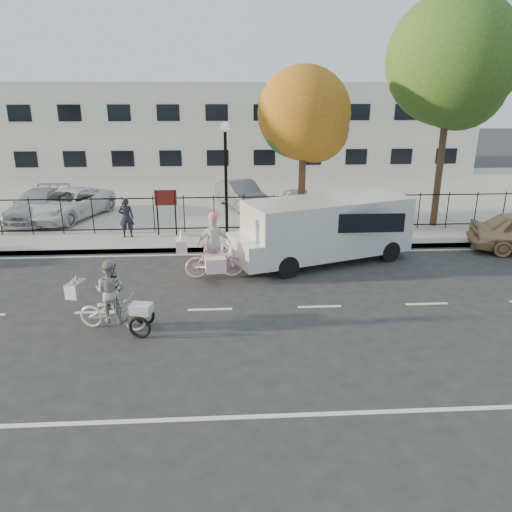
{
  "coord_description": "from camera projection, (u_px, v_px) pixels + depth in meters",
  "views": [
    {
      "loc": [
        0.5,
        -12.36,
        5.72
      ],
      "look_at": [
        1.32,
        1.2,
        1.1
      ],
      "focal_mm": 35.0,
      "sensor_mm": 36.0,
      "label": 1
    }
  ],
  "objects": [
    {
      "name": "pedestrian",
      "position": [
        126.0,
        217.0,
        19.26
      ],
      "size": [
        0.6,
        0.42,
        1.56
      ],
      "primitive_type": "imported",
      "rotation": [
        0.0,
        0.0,
        3.22
      ],
      "color": "black",
      "rests_on": "sidewalk"
    },
    {
      "name": "road_markings",
      "position": [
        210.0,
        309.0,
        13.49
      ],
      "size": [
        60.0,
        9.52,
        0.01
      ],
      "primitive_type": null,
      "color": "silver",
      "rests_on": "ground"
    },
    {
      "name": "lot_car_c",
      "position": [
        241.0,
        194.0,
        24.07
      ],
      "size": [
        2.63,
        4.11,
        1.28
      ],
      "primitive_type": "imported",
      "rotation": [
        0.0,
        0.0,
        0.36
      ],
      "color": "#55585E",
      "rests_on": "parking_lot"
    },
    {
      "name": "white_van",
      "position": [
        324.0,
        227.0,
        16.91
      ],
      "size": [
        6.6,
        3.83,
        2.17
      ],
      "rotation": [
        0.0,
        0.0,
        0.34
      ],
      "color": "white",
      "rests_on": "ground"
    },
    {
      "name": "building",
      "position": [
        218.0,
        126.0,
        36.15
      ],
      "size": [
        34.0,
        10.0,
        6.0
      ],
      "primitive_type": "cube",
      "color": "silver",
      "rests_on": "ground"
    },
    {
      "name": "iron_fence",
      "position": [
        214.0,
        213.0,
        20.0
      ],
      "size": [
        58.0,
        0.06,
        1.5
      ],
      "primitive_type": null,
      "color": "black",
      "rests_on": "sidewalk"
    },
    {
      "name": "ground",
      "position": [
        210.0,
        310.0,
        13.49
      ],
      "size": [
        120.0,
        120.0,
        0.0
      ],
      "primitive_type": "plane",
      "color": "#333334"
    },
    {
      "name": "unicorn_bike",
      "position": [
        213.0,
        254.0,
        15.51
      ],
      "size": [
        2.13,
        1.49,
        2.14
      ],
      "rotation": [
        0.0,
        0.0,
        1.65
      ],
      "color": "beige",
      "rests_on": "ground"
    },
    {
      "name": "zebra_trike",
      "position": [
        112.0,
        303.0,
        12.2
      ],
      "size": [
        2.11,
        1.15,
        1.81
      ],
      "rotation": [
        0.0,
        0.0,
        1.33
      ],
      "color": "silver",
      "rests_on": "ground"
    },
    {
      "name": "lamppost",
      "position": [
        226.0,
        159.0,
        18.94
      ],
      "size": [
        0.36,
        0.36,
        4.33
      ],
      "color": "black",
      "rests_on": "sidewalk"
    },
    {
      "name": "tree_mid",
      "position": [
        307.0,
        118.0,
        19.18
      ],
      "size": [
        3.6,
        3.57,
        6.55
      ],
      "color": "#442D1D",
      "rests_on": "ground"
    },
    {
      "name": "curb",
      "position": [
        214.0,
        249.0,
        18.24
      ],
      "size": [
        60.0,
        0.1,
        0.15
      ],
      "primitive_type": "cube",
      "color": "#A8A399",
      "rests_on": "ground"
    },
    {
      "name": "lot_car_d",
      "position": [
        298.0,
        203.0,
        22.59
      ],
      "size": [
        1.54,
        3.49,
        1.17
      ],
      "primitive_type": "imported",
      "rotation": [
        0.0,
        0.0,
        -0.05
      ],
      "color": "#B0B3B8",
      "rests_on": "parking_lot"
    },
    {
      "name": "street_sign",
      "position": [
        166.0,
        204.0,
        19.35
      ],
      "size": [
        0.85,
        0.06,
        1.8
      ],
      "color": "black",
      "rests_on": "sidewalk"
    },
    {
      "name": "sidewalk",
      "position": [
        214.0,
        241.0,
        19.23
      ],
      "size": [
        60.0,
        2.2,
        0.15
      ],
      "primitive_type": "cube",
      "color": "#A8A399",
      "rests_on": "ground"
    },
    {
      "name": "lot_car_a",
      "position": [
        38.0,
        205.0,
        21.93
      ],
      "size": [
        2.0,
        4.42,
        1.26
      ],
      "primitive_type": "imported",
      "rotation": [
        0.0,
        0.0,
        -0.05
      ],
      "color": "#ABADB2",
      "rests_on": "parking_lot"
    },
    {
      "name": "bull_bike",
      "position": [
        302.0,
        246.0,
        16.43
      ],
      "size": [
        2.09,
        1.47,
        1.88
      ],
      "rotation": [
        0.0,
        0.0,
        1.84
      ],
      "color": "black",
      "rests_on": "ground"
    },
    {
      "name": "lot_car_b",
      "position": [
        69.0,
        204.0,
        22.07
      ],
      "size": [
        3.64,
        5.12,
        1.3
      ],
      "primitive_type": "imported",
      "rotation": [
        0.0,
        0.0,
        -0.35
      ],
      "color": "white",
      "rests_on": "parking_lot"
    },
    {
      "name": "tree_east",
      "position": [
        454.0,
        66.0,
        19.24
      ],
      "size": [
        5.03,
        5.03,
        9.22
      ],
      "color": "#442D1D",
      "rests_on": "ground"
    },
    {
      "name": "parking_lot",
      "position": [
        217.0,
        194.0,
        27.64
      ],
      "size": [
        60.0,
        15.6,
        0.15
      ],
      "primitive_type": "cube",
      "color": "#A8A399",
      "rests_on": "ground"
    }
  ]
}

